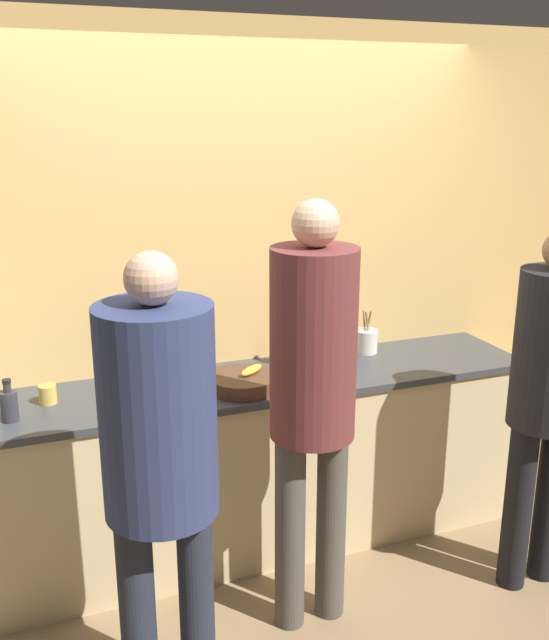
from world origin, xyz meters
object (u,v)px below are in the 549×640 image
person_left (160,449)px  person_center (313,384)px  fruit_bowl (243,382)px  cup_yellow (48,394)px  person_right (547,387)px  bottle_dark (9,405)px  utensil_crock (366,341)px  bottle_red (287,349)px

person_left → person_center: 0.74m
fruit_bowl → cup_yellow: 0.88m
person_center → person_right: 1.09m
fruit_bowl → bottle_dark: bearing=179.2°
fruit_bowl → utensil_crock: bearing=19.2°
person_center → bottle_red: (0.19, 0.76, -0.12)m
person_center → bottle_dark: bearing=155.3°
person_left → utensil_crock: size_ratio=7.49×
person_left → bottle_red: person_left is taller
person_center → bottle_red: size_ratio=8.58×
person_right → fruit_bowl: bearing=152.0°
person_right → person_left: bearing=-175.2°
fruit_bowl → bottle_dark: 1.03m
bottle_red → bottle_dark: bearing=-170.6°
utensil_crock → bottle_red: bearing=-175.7°
person_center → cup_yellow: person_center is taller
person_right → bottle_dark: 2.34m
utensil_crock → person_center: bearing=-129.8°
cup_yellow → fruit_bowl: bearing=-9.9°
person_right → bottle_red: 1.25m
person_center → cup_yellow: (-1.00, 0.67, -0.16)m
bottle_dark → person_left: bearing=-59.5°
person_left → fruit_bowl: (0.56, 0.79, -0.13)m
person_left → person_center: size_ratio=0.94×
utensil_crock → fruit_bowl: bearing=-160.8°
person_left → cup_yellow: person_left is taller
bottle_dark → bottle_red: size_ratio=0.86×
bottle_dark → cup_yellow: size_ratio=2.16×
bottle_red → fruit_bowl: bearing=-142.9°
fruit_bowl → cup_yellow: fruit_bowl is taller
person_right → cup_yellow: (-2.08, 0.79, -0.04)m
person_center → bottle_dark: 1.28m
fruit_bowl → cup_yellow: size_ratio=3.89×
person_left → cup_yellow: 1.00m
utensil_crock → bottle_dark: 1.84m
cup_yellow → person_left: bearing=-71.6°
cup_yellow → person_center: bearing=-33.9°
bottle_dark → bottle_red: bottle_red is taller
person_left → person_center: person_center is taller
person_right → person_center: bearing=173.5°
person_left → utensil_crock: person_left is taller
person_left → cup_yellow: bearing=108.4°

